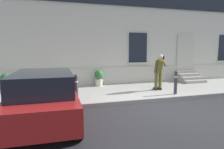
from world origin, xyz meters
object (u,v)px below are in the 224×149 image
(planter_charcoal, at_px, (56,80))
(bollard_near_person, at_px, (176,82))
(hatchback_car_red, at_px, (44,96))
(person_on_phone, at_px, (159,70))
(bollard_far_left, at_px, (76,87))
(planter_cream, at_px, (99,78))
(planter_olive, at_px, (6,82))

(planter_charcoal, bearing_deg, bollard_near_person, -28.83)
(hatchback_car_red, distance_m, planter_charcoal, 4.30)
(person_on_phone, height_order, planter_charcoal, person_on_phone)
(bollard_far_left, bearing_deg, person_on_phone, 13.19)
(bollard_far_left, bearing_deg, hatchback_car_red, -125.47)
(bollard_near_person, relative_size, bollard_far_left, 1.00)
(planter_charcoal, bearing_deg, bollard_far_left, -75.91)
(hatchback_car_red, relative_size, planter_cream, 4.77)
(bollard_near_person, height_order, planter_charcoal, bollard_near_person)
(bollard_near_person, xyz_separation_m, planter_cream, (-2.80, 2.88, -0.11))
(planter_charcoal, bearing_deg, person_on_phone, -21.01)
(bollard_near_person, relative_size, planter_charcoal, 1.22)
(bollard_near_person, bearing_deg, bollard_far_left, 180.00)
(hatchback_car_red, relative_size, planter_charcoal, 4.77)
(bollard_far_left, relative_size, planter_olive, 1.22)
(person_on_phone, distance_m, planter_charcoal, 5.11)
(hatchback_car_red, distance_m, planter_olive, 4.52)
(person_on_phone, bearing_deg, bollard_far_left, -159.49)
(bollard_far_left, distance_m, planter_cream, 3.26)
(bollard_far_left, height_order, planter_cream, bollard_far_left)
(planter_cream, bearing_deg, person_on_phone, -37.48)
(bollard_far_left, height_order, planter_charcoal, bollard_far_left)
(planter_charcoal, bearing_deg, hatchback_car_red, -95.09)
(person_on_phone, relative_size, planter_cream, 2.02)
(bollard_far_left, relative_size, planter_charcoal, 1.22)
(bollard_near_person, bearing_deg, planter_olive, 160.25)
(bollard_far_left, bearing_deg, planter_cream, 61.93)
(hatchback_car_red, xyz_separation_m, bollard_near_person, (5.41, 1.51, -0.08))
(planter_charcoal, distance_m, planter_cream, 2.23)
(bollard_far_left, distance_m, person_on_phone, 4.18)
(planter_olive, distance_m, planter_charcoal, 2.23)
(hatchback_car_red, xyz_separation_m, planter_olive, (-1.85, 4.12, -0.18))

